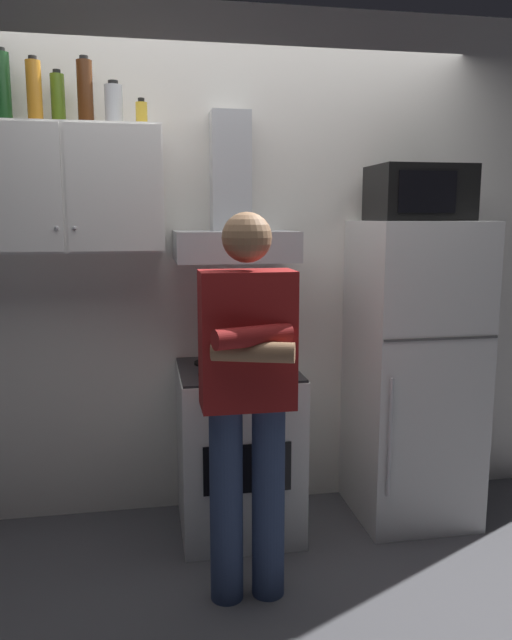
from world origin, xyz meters
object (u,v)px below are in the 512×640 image
(stove_oven, at_px, (238,449))
(person_standing, at_px, (247,395))
(bottle_spice_jar, at_px, (142,114))
(refrigerator, at_px, (413,372))
(bottle_canister_steel, at_px, (114,105))
(bottle_wine_green, at_px, (3,88))
(upper_cabinet, at_px, (68,189))
(microwave, at_px, (419,193))
(bottle_rum_dark, at_px, (85,92))
(range_hood, at_px, (233,221))
(cooking_pot, at_px, (267,360))
(bottle_liquor_amber, at_px, (34,92))
(bottle_olive_oil, at_px, (58,99))

(stove_oven, bearing_deg, person_standing, -94.72)
(bottle_spice_jar, bearing_deg, refrigerator, -4.69)
(bottle_canister_steel, relative_size, bottle_spice_jar, 1.58)
(bottle_wine_green, bearing_deg, upper_cabinet, -8.86)
(microwave, distance_m, bottle_rum_dark, 1.71)
(microwave, relative_size, bottle_spice_jar, 3.68)
(range_hood, xyz_separation_m, cooking_pot, (0.13, -0.25, -0.67))
(person_standing, distance_m, bottle_wine_green, 1.84)
(stove_oven, relative_size, bottle_rum_dark, 2.82)
(refrigerator, bearing_deg, bottle_rum_dark, 176.15)
(bottle_liquor_amber, bearing_deg, bottle_wine_green, 160.78)
(microwave, relative_size, bottle_rum_dark, 1.55)
(bottle_wine_green, distance_m, bottle_canister_steel, 0.51)
(refrigerator, relative_size, microwave, 3.33)
(refrigerator, relative_size, bottle_liquor_amber, 5.33)
(upper_cabinet, xyz_separation_m, bottle_olive_oil, (-0.03, 0.05, 0.42))
(refrigerator, distance_m, person_standing, 1.17)
(range_hood, relative_size, bottle_canister_steel, 3.64)
(range_hood, height_order, bottle_spice_jar, bottle_spice_jar)
(range_hood, xyz_separation_m, bottle_spice_jar, (-0.44, -0.01, 0.51))
(range_hood, xyz_separation_m, bottle_canister_steel, (-0.57, -0.01, 0.55))
(refrigerator, distance_m, microwave, 0.94)
(bottle_wine_green, bearing_deg, bottle_canister_steel, -5.57)
(range_hood, distance_m, bottle_liquor_amber, 1.10)
(cooking_pot, xyz_separation_m, bottle_spice_jar, (-0.57, 0.23, 1.18))
(cooking_pot, xyz_separation_m, bottle_olive_oil, (-0.96, 0.29, 1.25))
(person_standing, bearing_deg, stove_oven, 85.28)
(stove_oven, distance_m, bottle_liquor_amber, 1.99)
(upper_cabinet, height_order, bottle_wine_green, bottle_wine_green)
(upper_cabinet, height_order, bottle_liquor_amber, bottle_liquor_amber)
(refrigerator, xyz_separation_m, bottle_spice_jar, (-1.39, 0.11, 1.31))
(bottle_olive_oil, bearing_deg, range_hood, -3.02)
(stove_oven, bearing_deg, refrigerator, 0.04)
(refrigerator, relative_size, bottle_olive_oil, 6.24)
(refrigerator, height_order, bottle_rum_dark, bottle_rum_dark)
(stove_oven, xyz_separation_m, bottle_olive_oil, (-0.83, 0.17, 1.74))
(microwave, distance_m, bottle_spice_jar, 1.44)
(bottle_spice_jar, bearing_deg, person_standing, -61.43)
(upper_cabinet, bearing_deg, stove_oven, -8.90)
(stove_oven, xyz_separation_m, bottle_liquor_amber, (-0.93, 0.12, 1.76))
(stove_oven, height_order, bottle_rum_dark, bottle_rum_dark)
(refrigerator, bearing_deg, bottle_liquor_amber, 176.46)
(stove_oven, xyz_separation_m, person_standing, (-0.05, -0.61, 0.47))
(upper_cabinet, distance_m, bottle_wine_green, 0.54)
(refrigerator, distance_m, bottle_spice_jar, 1.91)
(stove_oven, xyz_separation_m, bottle_rum_dark, (-0.70, 0.11, 1.77))
(cooking_pot, bearing_deg, upper_cabinet, 165.27)
(upper_cabinet, relative_size, person_standing, 0.55)
(bottle_spice_jar, bearing_deg, microwave, -3.94)
(bottle_spice_jar, bearing_deg, range_hood, 1.50)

